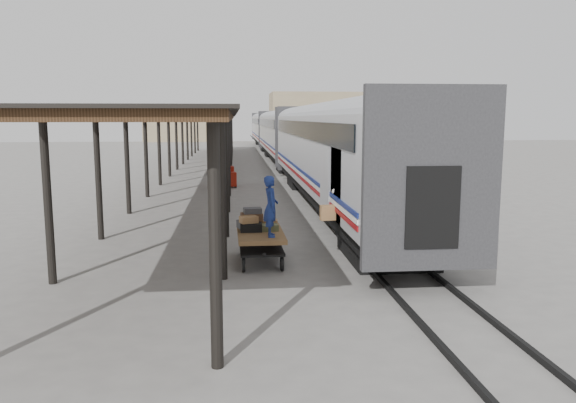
# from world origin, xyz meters

# --- Properties ---
(ground) EXTENTS (160.00, 160.00, 0.00)m
(ground) POSITION_xyz_m (0.00, 0.00, 0.00)
(ground) COLOR slate
(ground) RESTS_ON ground
(train) EXTENTS (3.45, 76.01, 4.01)m
(train) POSITION_xyz_m (3.19, 33.79, 2.69)
(train) COLOR silver
(train) RESTS_ON ground
(canopy) EXTENTS (4.90, 64.30, 4.15)m
(canopy) POSITION_xyz_m (-3.40, 24.00, 4.00)
(canopy) COLOR #422B19
(canopy) RESTS_ON ground
(rails) EXTENTS (1.54, 150.00, 0.12)m
(rails) POSITION_xyz_m (3.20, 34.00, 0.06)
(rails) COLOR black
(rails) RESTS_ON ground
(building_far) EXTENTS (18.00, 10.00, 8.00)m
(building_far) POSITION_xyz_m (14.00, 78.00, 4.00)
(building_far) COLOR tan
(building_far) RESTS_ON ground
(building_left) EXTENTS (12.00, 8.00, 6.00)m
(building_left) POSITION_xyz_m (-10.00, 82.00, 3.00)
(building_left) COLOR tan
(building_left) RESTS_ON ground
(baggage_cart) EXTENTS (1.29, 2.42, 0.86)m
(baggage_cart) POSITION_xyz_m (-0.36, -0.45, 0.65)
(baggage_cart) COLOR brown
(baggage_cart) RESTS_ON ground
(suitcase_stack) EXTENTS (1.20, 1.09, 0.60)m
(suitcase_stack) POSITION_xyz_m (-0.50, -0.07, 1.07)
(suitcase_stack) COLOR #3A3A3D
(suitcase_stack) RESTS_ON baggage_cart
(luggage_tug) EXTENTS (1.01, 1.44, 1.17)m
(luggage_tug) POSITION_xyz_m (-1.45, 16.78, 0.54)
(luggage_tug) COLOR maroon
(luggage_tug) RESTS_ON ground
(porter) EXTENTS (0.41, 0.60, 1.61)m
(porter) POSITION_xyz_m (-0.11, -1.10, 1.67)
(porter) COLOR navy
(porter) RESTS_ON baggage_cart
(pedestrian) EXTENTS (1.01, 0.42, 1.72)m
(pedestrian) POSITION_xyz_m (-2.12, 16.09, 0.86)
(pedestrian) COLOR black
(pedestrian) RESTS_ON ground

